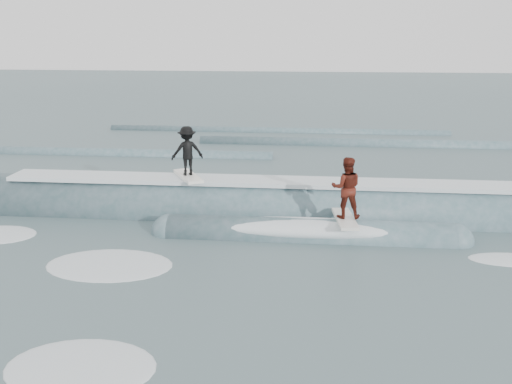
# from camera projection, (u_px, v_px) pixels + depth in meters

# --- Properties ---
(ground) EXTENTS (160.00, 160.00, 0.00)m
(ground) POSITION_uv_depth(u_px,v_px,m) (242.00, 266.00, 15.87)
(ground) COLOR #384E52
(ground) RESTS_ON ground
(breaking_wave) EXTENTS (23.60, 4.00, 2.43)m
(breaking_wave) POSITION_uv_depth(u_px,v_px,m) (265.00, 216.00, 20.05)
(breaking_wave) COLOR #37585D
(breaking_wave) RESTS_ON ground
(surfer_black) EXTENTS (1.43, 2.02, 1.83)m
(surfer_black) POSITION_uv_depth(u_px,v_px,m) (187.00, 153.00, 20.03)
(surfer_black) COLOR white
(surfer_black) RESTS_ON ground
(surfer_red) EXTENTS (0.95, 2.05, 2.02)m
(surfer_red) POSITION_uv_depth(u_px,v_px,m) (346.00, 190.00, 17.55)
(surfer_red) COLOR silver
(surfer_red) RESTS_ON ground
(whitewater) EXTENTS (17.92, 8.70, 0.10)m
(whitewater) POSITION_uv_depth(u_px,v_px,m) (145.00, 281.00, 14.91)
(whitewater) COLOR silver
(whitewater) RESTS_ON ground
(far_swells) EXTENTS (39.46, 8.65, 0.80)m
(far_swells) POSITION_uv_depth(u_px,v_px,m) (261.00, 145.00, 32.88)
(far_swells) COLOR #37585D
(far_swells) RESTS_ON ground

